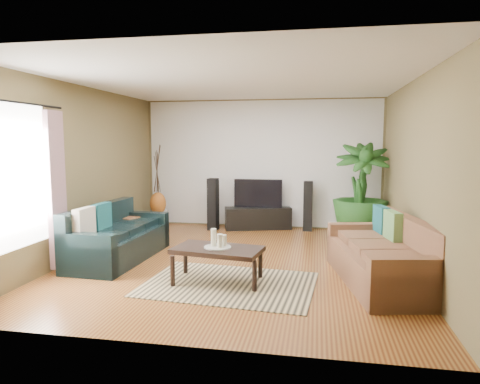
% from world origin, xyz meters
% --- Properties ---
extents(floor, '(5.50, 5.50, 0.00)m').
position_xyz_m(floor, '(0.00, 0.00, 0.00)').
color(floor, brown).
rests_on(floor, ground).
extents(ceiling, '(5.50, 5.50, 0.00)m').
position_xyz_m(ceiling, '(0.00, 0.00, 2.70)').
color(ceiling, white).
rests_on(ceiling, ground).
extents(wall_back, '(5.00, 0.00, 5.00)m').
position_xyz_m(wall_back, '(0.00, 2.75, 1.35)').
color(wall_back, brown).
rests_on(wall_back, ground).
extents(wall_front, '(5.00, 0.00, 5.00)m').
position_xyz_m(wall_front, '(0.00, -2.75, 1.35)').
color(wall_front, brown).
rests_on(wall_front, ground).
extents(wall_left, '(0.00, 5.50, 5.50)m').
position_xyz_m(wall_left, '(-2.50, 0.00, 1.35)').
color(wall_left, brown).
rests_on(wall_left, ground).
extents(wall_right, '(0.00, 5.50, 5.50)m').
position_xyz_m(wall_right, '(2.50, 0.00, 1.35)').
color(wall_right, brown).
rests_on(wall_right, ground).
extents(backwall_panel, '(4.90, 0.00, 4.90)m').
position_xyz_m(backwall_panel, '(0.00, 2.74, 1.35)').
color(backwall_panel, white).
rests_on(backwall_panel, ground).
extents(window_pane, '(0.00, 1.80, 1.80)m').
position_xyz_m(window_pane, '(-2.48, -1.60, 1.40)').
color(window_pane, white).
rests_on(window_pane, ground).
extents(curtain_far, '(0.08, 0.35, 2.20)m').
position_xyz_m(curtain_far, '(-2.43, -0.85, 1.15)').
color(curtain_far, gray).
rests_on(curtain_far, ground).
extents(curtain_rod, '(0.03, 1.90, 0.03)m').
position_xyz_m(curtain_rod, '(-2.43, -1.60, 2.30)').
color(curtain_rod, black).
rests_on(curtain_rod, ground).
extents(sofa_left, '(0.93, 2.01, 0.85)m').
position_xyz_m(sofa_left, '(-1.83, -0.19, 0.42)').
color(sofa_left, black).
rests_on(sofa_left, floor).
extents(sofa_right, '(1.32, 2.22, 0.85)m').
position_xyz_m(sofa_right, '(2.00, -0.62, 0.42)').
color(sofa_right, brown).
rests_on(sofa_right, floor).
extents(area_rug, '(2.27, 1.70, 0.01)m').
position_xyz_m(area_rug, '(0.08, -1.05, 0.01)').
color(area_rug, tan).
rests_on(area_rug, floor).
extents(coffee_table, '(1.21, 0.78, 0.46)m').
position_xyz_m(coffee_table, '(-0.08, -0.98, 0.23)').
color(coffee_table, black).
rests_on(coffee_table, floor).
extents(candle_tray, '(0.35, 0.35, 0.02)m').
position_xyz_m(candle_tray, '(-0.08, -0.98, 0.47)').
color(candle_tray, gray).
rests_on(candle_tray, coffee_table).
extents(candle_tall, '(0.07, 0.07, 0.23)m').
position_xyz_m(candle_tall, '(-0.14, -0.95, 0.59)').
color(candle_tall, beige).
rests_on(candle_tall, candle_tray).
extents(candle_mid, '(0.07, 0.07, 0.17)m').
position_xyz_m(candle_mid, '(-0.04, -1.02, 0.56)').
color(candle_mid, '#F2EDCC').
rests_on(candle_mid, candle_tray).
extents(candle_short, '(0.07, 0.07, 0.14)m').
position_xyz_m(candle_short, '(-0.01, -0.92, 0.55)').
color(candle_short, beige).
rests_on(candle_short, candle_tray).
extents(tv_stand, '(1.42, 0.78, 0.45)m').
position_xyz_m(tv_stand, '(-0.03, 2.50, 0.23)').
color(tv_stand, black).
rests_on(tv_stand, floor).
extents(television, '(1.00, 0.05, 0.59)m').
position_xyz_m(television, '(-0.03, 2.50, 0.75)').
color(television, black).
rests_on(television, tv_stand).
extents(speaker_left, '(0.22, 0.24, 1.07)m').
position_xyz_m(speaker_left, '(-0.93, 2.23, 0.54)').
color(speaker_left, black).
rests_on(speaker_left, floor).
extents(speaker_right, '(0.18, 0.20, 1.02)m').
position_xyz_m(speaker_right, '(1.00, 2.50, 0.51)').
color(speaker_right, black).
rests_on(speaker_right, floor).
extents(potted_plant, '(1.04, 1.04, 1.81)m').
position_xyz_m(potted_plant, '(1.98, 1.99, 0.90)').
color(potted_plant, '#1D4A18').
rests_on(potted_plant, floor).
extents(plant_pot, '(0.33, 0.33, 0.26)m').
position_xyz_m(plant_pot, '(1.98, 1.99, 0.13)').
color(plant_pot, black).
rests_on(plant_pot, floor).
extents(pedestal, '(0.43, 0.43, 0.37)m').
position_xyz_m(pedestal, '(-2.10, 2.15, 0.18)').
color(pedestal, gray).
rests_on(pedestal, floor).
extents(vase, '(0.34, 0.34, 0.47)m').
position_xyz_m(vase, '(-2.10, 2.15, 0.53)').
color(vase, '#9B531C').
rests_on(vase, pedestal).
extents(side_table, '(0.64, 0.64, 0.53)m').
position_xyz_m(side_table, '(-2.08, 0.67, 0.27)').
color(side_table, '#995332').
rests_on(side_table, floor).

